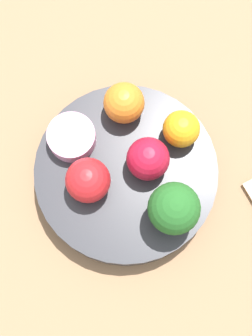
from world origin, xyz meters
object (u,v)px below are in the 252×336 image
(apple_red, at_px, (148,159))
(small_cup, at_px, (72,137))
(apple_green, at_px, (88,180))
(orange_front, at_px, (124,103))
(orange_back, at_px, (181,129))
(bowl, at_px, (126,174))
(broccoli, at_px, (171,211))

(apple_red, xyz_separation_m, small_cup, (-0.08, -0.04, -0.01))
(apple_green, height_order, orange_front, apple_green)
(orange_front, xyz_separation_m, small_cup, (-0.01, -0.06, -0.01))
(apple_red, height_order, orange_back, apple_red)
(apple_red, bearing_deg, apple_green, -113.80)
(apple_red, relative_size, orange_back, 1.14)
(apple_red, distance_m, small_cup, 0.09)
(apple_green, bearing_deg, small_cup, 156.92)
(bowl, xyz_separation_m, small_cup, (-0.07, -0.02, 0.03))
(orange_front, distance_m, small_cup, 0.07)
(broccoli, relative_size, small_cup, 1.24)
(apple_red, distance_m, apple_green, 0.07)
(apple_green, xyz_separation_m, orange_front, (-0.04, 0.09, -0.00))
(broccoli, bearing_deg, small_cup, -173.64)
(bowl, xyz_separation_m, orange_front, (-0.05, 0.05, 0.04))
(broccoli, distance_m, apple_red, 0.06)
(small_cup, bearing_deg, apple_red, 26.87)
(apple_green, bearing_deg, orange_front, 112.45)
(bowl, xyz_separation_m, apple_green, (-0.02, -0.04, 0.04))
(orange_front, height_order, small_cup, orange_front)
(orange_back, relative_size, small_cup, 0.77)
(broccoli, height_order, apple_red, broccoli)
(small_cup, bearing_deg, broccoli, 6.36)
(bowl, bearing_deg, apple_green, -111.20)
(bowl, height_order, apple_red, apple_red)
(bowl, bearing_deg, apple_red, 61.56)
(apple_red, bearing_deg, orange_back, 89.01)
(bowl, relative_size, apple_red, 4.39)
(broccoli, relative_size, apple_red, 1.42)
(broccoli, relative_size, orange_back, 1.61)
(apple_red, bearing_deg, orange_front, 157.59)
(apple_red, bearing_deg, bowl, -118.44)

